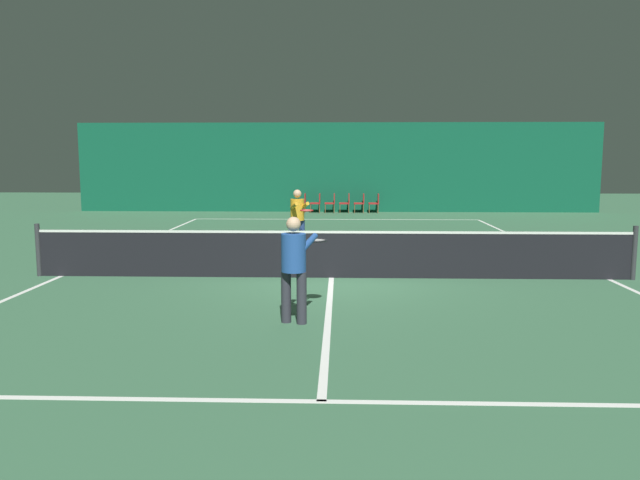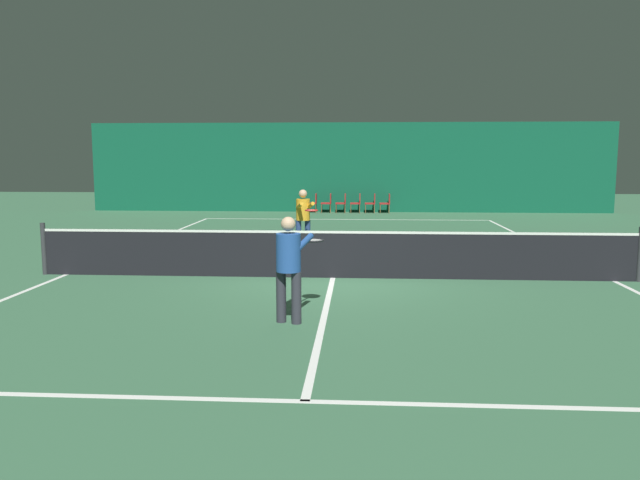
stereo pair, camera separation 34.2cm
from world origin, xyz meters
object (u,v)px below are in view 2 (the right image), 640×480
(player_near, at_px, (290,261))
(courtside_chair_4, at_px, (372,202))
(courtside_chair_2, at_px, (342,202))
(courtside_chair_3, at_px, (357,202))
(courtside_chair_1, at_px, (328,202))
(courtside_chair_5, at_px, (386,202))
(tennis_net, at_px, (333,253))
(courtside_chair_0, at_px, (313,202))
(player_far, at_px, (303,215))

(player_near, relative_size, courtside_chair_4, 1.85)
(courtside_chair_2, relative_size, courtside_chair_3, 1.00)
(courtside_chair_1, distance_m, courtside_chair_5, 2.54)
(courtside_chair_1, xyz_separation_m, courtside_chair_3, (1.27, 0.00, 0.00))
(tennis_net, bearing_deg, courtside_chair_5, 83.53)
(player_near, xyz_separation_m, courtside_chair_0, (-1.02, 18.23, -0.42))
(courtside_chair_1, height_order, courtside_chair_2, same)
(tennis_net, distance_m, player_far, 3.95)
(player_far, relative_size, courtside_chair_4, 1.87)
(courtside_chair_2, relative_size, courtside_chair_4, 1.00)
(courtside_chair_4, xyz_separation_m, courtside_chair_5, (0.64, 0.00, 0.00))
(courtside_chair_0, bearing_deg, courtside_chair_4, 90.00)
(courtside_chair_2, height_order, courtside_chair_4, same)
(courtside_chair_0, distance_m, courtside_chair_3, 1.91)
(courtside_chair_1, height_order, courtside_chair_3, same)
(courtside_chair_3, height_order, courtside_chair_4, same)
(tennis_net, xyz_separation_m, courtside_chair_1, (-0.86, 14.82, -0.03))
(player_near, bearing_deg, courtside_chair_4, 13.29)
(tennis_net, bearing_deg, player_near, -97.99)
(tennis_net, relative_size, courtside_chair_4, 14.29)
(courtside_chair_4, distance_m, courtside_chair_5, 0.64)
(courtside_chair_5, bearing_deg, courtside_chair_4, -90.00)
(player_near, height_order, courtside_chair_4, player_near)
(courtside_chair_2, distance_m, courtside_chair_4, 1.27)
(courtside_chair_4, bearing_deg, courtside_chair_2, -90.00)
(courtside_chair_3, distance_m, courtside_chair_4, 0.64)
(courtside_chair_1, distance_m, courtside_chair_4, 1.91)
(tennis_net, relative_size, courtside_chair_5, 14.29)
(player_near, bearing_deg, courtside_chair_0, 21.26)
(player_far, bearing_deg, courtside_chair_4, 151.95)
(player_near, xyz_separation_m, courtside_chair_2, (0.25, 18.23, -0.42))
(courtside_chair_5, bearing_deg, courtside_chair_1, -90.00)
(courtside_chair_4, bearing_deg, tennis_net, -4.04)
(player_far, xyz_separation_m, courtside_chair_4, (1.98, 11.00, -0.43))
(courtside_chair_0, distance_m, courtside_chair_4, 2.54)
(courtside_chair_0, bearing_deg, courtside_chair_2, 90.00)
(courtside_chair_1, bearing_deg, courtside_chair_5, 90.00)
(courtside_chair_4, bearing_deg, courtside_chair_5, 90.00)
(player_far, distance_m, courtside_chair_4, 11.18)
(courtside_chair_2, bearing_deg, courtside_chair_1, -90.00)
(courtside_chair_0, relative_size, courtside_chair_1, 1.00)
(courtside_chair_2, bearing_deg, player_near, -0.80)
(courtside_chair_2, height_order, courtside_chair_3, same)
(tennis_net, bearing_deg, courtside_chair_3, 88.41)
(player_near, distance_m, courtside_chair_2, 18.24)
(courtside_chair_1, xyz_separation_m, courtside_chair_2, (0.64, 0.00, 0.00))
(courtside_chair_1, distance_m, courtside_chair_3, 1.27)
(player_near, bearing_deg, player_far, 21.68)
(courtside_chair_1, relative_size, courtside_chair_5, 1.00)
(tennis_net, height_order, courtside_chair_1, tennis_net)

